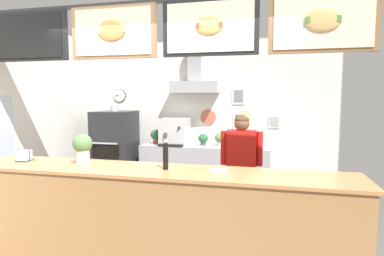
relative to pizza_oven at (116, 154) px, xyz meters
name	(u,v)px	position (x,y,z in m)	size (l,w,h in m)	color
ground_plane	(168,256)	(1.54, -1.82, -0.77)	(6.01, 6.01, 0.00)	#514C47
back_wall_assembly	(206,112)	(1.53, 0.48, 0.74)	(4.46, 2.83, 2.78)	gray
service_counter	(153,225)	(1.54, -2.28, -0.22)	(3.81, 0.62, 1.10)	#B77F4C
back_prep_counter	(205,172)	(1.55, 0.29, -0.30)	(2.20, 0.64, 0.94)	#A3A5AD
pizza_oven	(116,154)	(0.00, 0.00, 0.00)	(0.63, 0.73, 1.62)	#232326
shop_worker	(241,171)	(2.28, -1.07, 0.07)	(0.53, 0.23, 1.54)	#232328
espresso_machine	(175,132)	(1.01, 0.27, 0.40)	(0.47, 0.52, 0.46)	silver
potted_oregano	(203,139)	(1.51, 0.29, 0.29)	(0.17, 0.17, 0.20)	#4C4C51
potted_sage	(239,139)	(2.13, 0.30, 0.31)	(0.19, 0.19, 0.24)	#9E563D
potted_thyme	(221,139)	(1.82, 0.29, 0.30)	(0.20, 0.20, 0.23)	beige
potted_rosemary	(156,136)	(0.66, 0.28, 0.32)	(0.20, 0.20, 0.25)	#9E563D
basil_vase	(83,148)	(0.77, -2.22, 0.50)	(0.20, 0.20, 0.31)	silver
condiment_plate	(219,170)	(2.17, -2.21, 0.34)	(0.18, 0.18, 0.01)	white
pepper_grinder	(166,155)	(1.67, -2.26, 0.47)	(0.05, 0.05, 0.29)	black
napkin_holder	(24,156)	(0.07, -2.23, 0.38)	(0.14, 0.13, 0.13)	#262628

